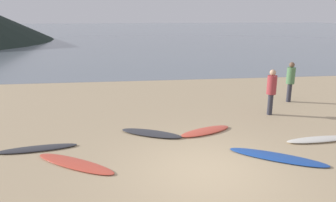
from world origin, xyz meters
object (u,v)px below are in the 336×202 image
at_px(surfboard_0, 37,149).
at_px(person_0, 291,79).
at_px(surfboard_3, 205,131).
at_px(surfboard_5, 319,139).
at_px(surfboard_1, 75,164).
at_px(surfboard_2, 151,133).
at_px(person_1, 272,88).
at_px(surfboard_4, 277,157).

distance_m(surfboard_0, person_0, 10.64).
xyz_separation_m(surfboard_3, person_0, (4.59, 3.28, 1.00)).
height_order(surfboard_3, person_0, person_0).
bearing_deg(person_0, surfboard_5, -110.69).
bearing_deg(person_0, surfboard_1, -153.82).
bearing_deg(surfboard_0, surfboard_2, 4.54).
bearing_deg(surfboard_3, surfboard_2, 155.79).
height_order(surfboard_1, surfboard_5, surfboard_5).
bearing_deg(surfboard_0, person_1, 7.71).
height_order(surfboard_5, person_1, person_1).
bearing_deg(person_1, person_0, 148.97).
bearing_deg(surfboard_5, person_0, 70.49).
height_order(surfboard_0, surfboard_1, surfboard_0).
bearing_deg(surfboard_1, surfboard_2, 76.03).
relative_size(surfboard_0, surfboard_2, 1.07).
xyz_separation_m(surfboard_3, surfboard_4, (1.48, -2.19, -0.01)).
bearing_deg(surfboard_0, surfboard_1, -50.80).
distance_m(surfboard_4, person_0, 6.37).
relative_size(surfboard_5, person_0, 1.24).
height_order(surfboard_2, surfboard_3, surfboard_2).
relative_size(surfboard_2, surfboard_3, 1.10).
bearing_deg(surfboard_4, surfboard_2, 178.90).
distance_m(surfboard_3, surfboard_5, 3.54).
height_order(surfboard_0, surfboard_2, surfboard_2).
bearing_deg(surfboard_4, surfboard_5, 61.55).
xyz_separation_m(surfboard_1, person_1, (6.91, 3.49, 1.02)).
height_order(surfboard_1, person_1, person_1).
bearing_deg(surfboard_4, surfboard_1, -150.39).
distance_m(surfboard_2, surfboard_5, 5.28).
height_order(surfboard_3, surfboard_5, surfboard_5).
xyz_separation_m(surfboard_0, surfboard_3, (5.20, 0.76, 0.01)).
height_order(surfboard_2, surfboard_5, surfboard_5).
xyz_separation_m(surfboard_5, person_1, (-0.39, 2.77, 1.00)).
bearing_deg(surfboard_5, person_1, 94.20).
height_order(surfboard_1, surfboard_3, surfboard_3).
bearing_deg(person_1, surfboard_1, -50.07).
bearing_deg(surfboard_5, surfboard_3, 156.78).
bearing_deg(surfboard_1, surfboard_5, 40.10).
relative_size(surfboard_1, surfboard_5, 1.14).
bearing_deg(surfboard_4, person_1, 101.65).
relative_size(surfboard_1, surfboard_2, 1.20).
distance_m(surfboard_0, surfboard_2, 3.48).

